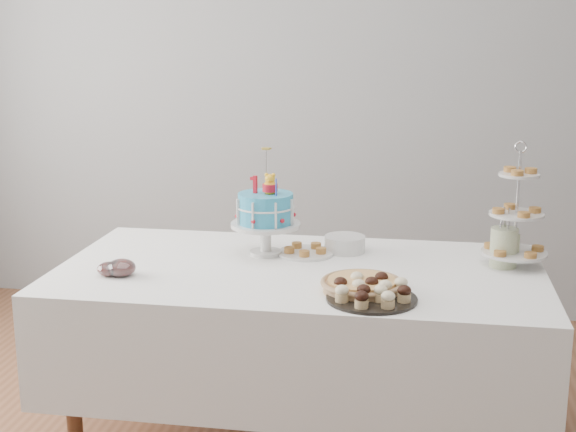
% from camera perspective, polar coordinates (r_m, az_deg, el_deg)
% --- Properties ---
extents(walls, '(5.04, 4.04, 2.70)m').
position_cam_1_polar(walls, '(2.78, -0.08, 5.98)').
color(walls, '#929496').
rests_on(walls, floor).
extents(table, '(1.92, 1.02, 0.77)m').
position_cam_1_polar(table, '(3.27, 0.82, -7.53)').
color(table, white).
rests_on(table, floor).
extents(birthday_cake, '(0.29, 0.29, 0.45)m').
position_cam_1_polar(birthday_cake, '(3.35, -1.59, -0.74)').
color(birthday_cake, silver).
rests_on(birthday_cake, table).
extents(cupcake_tray, '(0.32, 0.32, 0.07)m').
position_cam_1_polar(cupcake_tray, '(2.83, 5.98, -5.29)').
color(cupcake_tray, black).
rests_on(cupcake_tray, table).
extents(pie, '(0.30, 0.30, 0.05)m').
position_cam_1_polar(pie, '(2.91, 5.28, -4.90)').
color(pie, '#A27958').
rests_on(pie, table).
extents(tiered_stand, '(0.26, 0.26, 0.51)m').
position_cam_1_polar(tiered_stand, '(3.29, 15.94, 0.07)').
color(tiered_stand, silver).
rests_on(tiered_stand, table).
extents(plate_stack, '(0.17, 0.17, 0.07)m').
position_cam_1_polar(plate_stack, '(3.42, 4.06, -1.98)').
color(plate_stack, silver).
rests_on(plate_stack, table).
extents(pastry_plate, '(0.24, 0.24, 0.04)m').
position_cam_1_polar(pastry_plate, '(3.37, 1.25, -2.49)').
color(pastry_plate, silver).
rests_on(pastry_plate, table).
extents(jam_bowl_a, '(0.09, 0.09, 0.05)m').
position_cam_1_polar(jam_bowl_a, '(3.16, -12.60, -3.71)').
color(jam_bowl_a, silver).
rests_on(jam_bowl_a, table).
extents(jam_bowl_b, '(0.11, 0.11, 0.07)m').
position_cam_1_polar(jam_bowl_b, '(3.15, -11.77, -3.64)').
color(jam_bowl_b, silver).
rests_on(jam_bowl_b, table).
extents(utensil_pitcher, '(0.12, 0.11, 0.24)m').
position_cam_1_polar(utensil_pitcher, '(3.30, 15.10, -2.06)').
color(utensil_pitcher, silver).
rests_on(utensil_pitcher, table).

